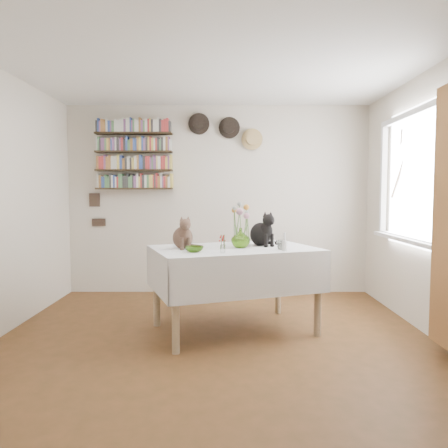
{
  "coord_description": "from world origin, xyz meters",
  "views": [
    {
      "loc": [
        0.09,
        -3.6,
        1.33
      ],
      "look_at": [
        0.08,
        0.47,
        1.05
      ],
      "focal_mm": 35.0,
      "sensor_mm": 36.0,
      "label": 1
    }
  ],
  "objects_px": {
    "dining_table": "(234,268)",
    "flower_vase": "(241,238)",
    "black_cat": "(261,228)",
    "bookshelf_unit": "(134,155)",
    "tabby_cat": "(183,232)"
  },
  "relations": [
    {
      "from": "black_cat",
      "to": "flower_vase",
      "type": "xyz_separation_m",
      "value": [
        -0.21,
        -0.19,
        -0.08
      ]
    },
    {
      "from": "dining_table",
      "to": "black_cat",
      "type": "distance_m",
      "value": 0.5
    },
    {
      "from": "bookshelf_unit",
      "to": "dining_table",
      "type": "bearing_deg",
      "value": -51.07
    },
    {
      "from": "flower_vase",
      "to": "bookshelf_unit",
      "type": "bearing_deg",
      "value": 129.97
    },
    {
      "from": "dining_table",
      "to": "flower_vase",
      "type": "xyz_separation_m",
      "value": [
        0.06,
        -0.01,
        0.3
      ]
    },
    {
      "from": "flower_vase",
      "to": "bookshelf_unit",
      "type": "xyz_separation_m",
      "value": [
        -1.34,
        1.6,
        0.93
      ]
    },
    {
      "from": "tabby_cat",
      "to": "dining_table",
      "type": "bearing_deg",
      "value": -12.11
    },
    {
      "from": "tabby_cat",
      "to": "flower_vase",
      "type": "height_order",
      "value": "tabby_cat"
    },
    {
      "from": "black_cat",
      "to": "bookshelf_unit",
      "type": "bearing_deg",
      "value": 106.26
    },
    {
      "from": "dining_table",
      "to": "flower_vase",
      "type": "distance_m",
      "value": 0.3
    },
    {
      "from": "tabby_cat",
      "to": "flower_vase",
      "type": "relative_size",
      "value": 1.66
    },
    {
      "from": "dining_table",
      "to": "tabby_cat",
      "type": "xyz_separation_m",
      "value": [
        -0.49,
        -0.04,
        0.36
      ]
    },
    {
      "from": "dining_table",
      "to": "flower_vase",
      "type": "bearing_deg",
      "value": -12.38
    },
    {
      "from": "bookshelf_unit",
      "to": "black_cat",
      "type": "bearing_deg",
      "value": -42.24
    },
    {
      "from": "tabby_cat",
      "to": "bookshelf_unit",
      "type": "bearing_deg",
      "value": 98.68
    }
  ]
}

